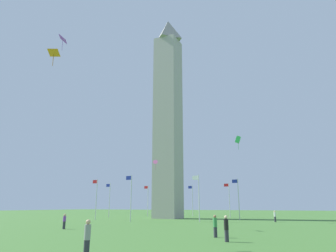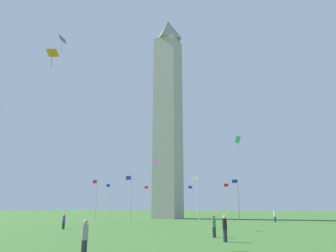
# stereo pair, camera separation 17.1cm
# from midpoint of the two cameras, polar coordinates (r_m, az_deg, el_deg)

# --- Properties ---
(ground_plane) EXTENTS (260.00, 260.00, 0.00)m
(ground_plane) POSITION_cam_midpoint_polar(r_m,az_deg,el_deg) (63.87, 0.08, -16.92)
(ground_plane) COLOR #3D6B2D
(obelisk_monument) EXTENTS (4.96, 4.96, 45.09)m
(obelisk_monument) POSITION_cam_midpoint_polar(r_m,az_deg,el_deg) (66.91, 0.07, 2.76)
(obelisk_monument) COLOR #A8A399
(obelisk_monument) RESTS_ON ground
(flagpole_n) EXTENTS (1.12, 0.14, 7.39)m
(flagpole_n) POSITION_cam_midpoint_polar(r_m,az_deg,el_deg) (71.12, -10.84, -13.16)
(flagpole_n) COLOR silver
(flagpole_n) RESTS_ON ground
(flagpole_ne) EXTENTS (1.12, 0.14, 7.39)m
(flagpole_ne) POSITION_cam_midpoint_polar(r_m,az_deg,el_deg) (60.45, -13.22, -12.80)
(flagpole_ne) COLOR silver
(flagpole_ne) RESTS_ON ground
(flagpole_e) EXTENTS (1.12, 0.14, 7.39)m
(flagpole_e) POSITION_cam_midpoint_polar(r_m,az_deg,el_deg) (51.19, -6.93, -12.80)
(flagpole_e) COLOR silver
(flagpole_e) RESTS_ON ground
(flagpole_se) EXTENTS (1.12, 0.14, 7.39)m
(flagpole_se) POSITION_cam_midpoint_polar(r_m,az_deg,el_deg) (50.62, 5.79, -12.81)
(flagpole_se) COLOR silver
(flagpole_se) RESTS_ON ground
(flagpole_s) EXTENTS (1.12, 0.14, 7.39)m
(flagpole_s) POSITION_cam_midpoint_polar(r_m,az_deg,el_deg) (59.29, 13.07, -12.78)
(flagpole_s) COLOR silver
(flagpole_s) RESTS_ON ground
(flagpole_sw) EXTENTS (1.12, 0.14, 7.39)m
(flagpole_sw) POSITION_cam_midpoint_polar(r_m,az_deg,el_deg) (70.14, 11.43, -13.11)
(flagpole_sw) COLOR silver
(flagpole_sw) RESTS_ON ground
(flagpole_w) EXTENTS (1.12, 0.14, 7.39)m
(flagpole_w) POSITION_cam_midpoint_polar(r_m,az_deg,el_deg) (77.16, 4.64, -13.47)
(flagpole_w) COLOR silver
(flagpole_w) RESTS_ON ground
(flagpole_nw) EXTENTS (1.12, 0.14, 7.39)m
(flagpole_nw) POSITION_cam_midpoint_polar(r_m,az_deg,el_deg) (77.53, -3.74, -13.49)
(flagpole_nw) COLOR silver
(flagpole_nw) RESTS_ON ground
(person_purple_shirt) EXTENTS (0.32, 0.32, 1.61)m
(person_purple_shirt) POSITION_cam_midpoint_polar(r_m,az_deg,el_deg) (36.88, -18.80, -16.55)
(person_purple_shirt) COLOR #2D2D38
(person_purple_shirt) RESTS_ON ground
(person_gray_shirt) EXTENTS (0.32, 0.32, 1.78)m
(person_gray_shirt) POSITION_cam_midpoint_polar(r_m,az_deg,el_deg) (16.78, -15.02, -19.60)
(person_gray_shirt) COLOR #2D2D38
(person_gray_shirt) RESTS_ON ground
(person_white_shirt) EXTENTS (0.32, 0.32, 1.72)m
(person_white_shirt) POSITION_cam_midpoint_polar(r_m,az_deg,el_deg) (52.96, 19.44, -15.64)
(person_white_shirt) COLOR #2D2D38
(person_white_shirt) RESTS_ON ground
(person_black_shirt) EXTENTS (0.32, 0.32, 1.79)m
(person_black_shirt) POSITION_cam_midpoint_polar(r_m,az_deg,el_deg) (23.17, 10.81, -18.34)
(person_black_shirt) COLOR #2D2D38
(person_black_shirt) RESTS_ON ground
(person_green_shirt) EXTENTS (0.32, 0.32, 1.74)m
(person_green_shirt) POSITION_cam_midpoint_polar(r_m,az_deg,el_deg) (26.16, 8.79, -18.03)
(person_green_shirt) COLOR #2D2D38
(person_green_shirt) RESTS_ON ground
(kite_purple_diamond) EXTENTS (1.63, 1.72, 2.34)m
(kite_purple_diamond) POSITION_cam_midpoint_polar(r_m,az_deg,el_deg) (49.54, -19.02, 15.03)
(kite_purple_diamond) COLOR purple
(kite_orange_diamond) EXTENTS (1.10, 1.08, 1.31)m
(kite_orange_diamond) POSITION_cam_midpoint_polar(r_m,az_deg,el_deg) (26.69, -20.62, 12.58)
(kite_orange_diamond) COLOR orange
(kite_green_box) EXTENTS (1.00, 0.67, 2.38)m
(kite_green_box) POSITION_cam_midpoint_polar(r_m,az_deg,el_deg) (53.30, 13.01, -2.49)
(kite_green_box) COLOR green
(kite_pink_delta) EXTENTS (1.13, 1.24, 1.72)m
(kite_pink_delta) POSITION_cam_midpoint_polar(r_m,az_deg,el_deg) (54.66, -2.27, -6.93)
(kite_pink_delta) COLOR pink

